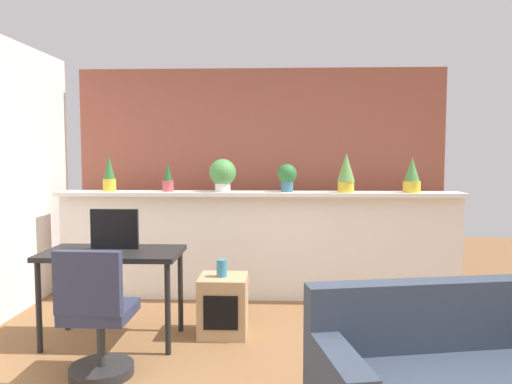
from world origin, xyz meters
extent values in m
cube|color=white|center=(0.00, 2.00, 0.55)|extent=(4.18, 0.16, 1.10)
cube|color=white|center=(0.00, 1.96, 1.12)|extent=(4.18, 0.34, 0.04)
cube|color=#9E5442|center=(0.00, 2.60, 1.25)|extent=(4.18, 0.10, 2.50)
cylinder|color=gold|center=(-1.56, 1.97, 1.20)|extent=(0.13, 0.13, 0.13)
cone|color=#2D7033|center=(-1.56, 1.97, 1.39)|extent=(0.12, 0.12, 0.24)
cylinder|color=#B7474C|center=(-0.95, 1.97, 1.20)|extent=(0.12, 0.12, 0.11)
cone|color=#235B2D|center=(-0.95, 1.97, 1.35)|extent=(0.09, 0.09, 0.19)
cylinder|color=silver|center=(-0.37, 1.97, 1.19)|extent=(0.16, 0.16, 0.10)
sphere|color=#4C9347|center=(-0.37, 1.97, 1.34)|extent=(0.28, 0.28, 0.28)
cylinder|color=#386B84|center=(0.30, 1.97, 1.19)|extent=(0.13, 0.13, 0.11)
sphere|color=#2D7033|center=(0.30, 1.97, 1.33)|extent=(0.20, 0.20, 0.20)
cylinder|color=gold|center=(0.90, 1.93, 1.19)|extent=(0.16, 0.16, 0.11)
cone|color=#669E4C|center=(0.90, 1.93, 1.39)|extent=(0.18, 0.18, 0.29)
cylinder|color=gold|center=(1.57, 1.95, 1.20)|extent=(0.18, 0.18, 0.11)
cone|color=#4C9347|center=(1.57, 1.95, 1.37)|extent=(0.15, 0.15, 0.24)
cylinder|color=black|center=(-1.64, 0.51, 0.35)|extent=(0.04, 0.04, 0.71)
cylinder|color=black|center=(-0.64, 0.51, 0.35)|extent=(0.04, 0.04, 0.71)
cylinder|color=black|center=(-1.64, 1.01, 0.35)|extent=(0.04, 0.04, 0.71)
cylinder|color=black|center=(-0.64, 1.01, 0.35)|extent=(0.04, 0.04, 0.71)
cube|color=black|center=(-1.14, 0.76, 0.73)|extent=(1.10, 0.60, 0.04)
cube|color=black|center=(-1.14, 0.84, 0.91)|extent=(0.39, 0.04, 0.33)
cylinder|color=#262628|center=(-1.02, 0.14, 0.04)|extent=(0.44, 0.44, 0.07)
cylinder|color=#333333|center=(-1.02, 0.14, 0.24)|extent=(0.06, 0.06, 0.34)
cube|color=#2D334C|center=(-1.02, 0.14, 0.45)|extent=(0.44, 0.44, 0.08)
cube|color=#2D334C|center=(-1.03, -0.05, 0.70)|extent=(0.44, 0.09, 0.42)
cube|color=tan|center=(-0.26, 0.95, 0.25)|extent=(0.40, 0.40, 0.50)
cube|color=black|center=(-0.26, 0.76, 0.25)|extent=(0.28, 0.04, 0.28)
cylinder|color=teal|center=(-0.27, 0.94, 0.57)|extent=(0.09, 0.09, 0.14)
cube|color=#333D4C|center=(1.13, -0.28, 0.60)|extent=(1.56, 0.45, 0.40)
cube|color=#333D4C|center=(0.49, -0.71, 0.48)|extent=(0.30, 0.78, 0.16)
camera|label=1|loc=(0.19, -3.13, 1.53)|focal=34.70mm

